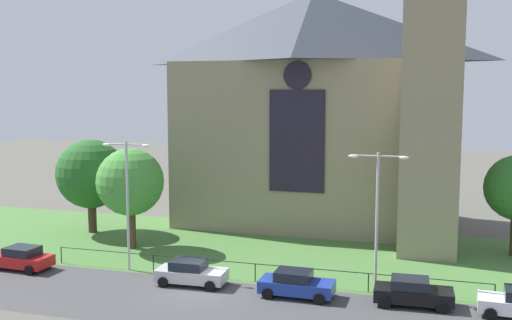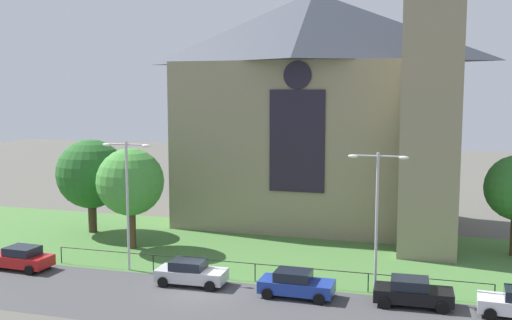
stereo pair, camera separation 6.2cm
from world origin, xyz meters
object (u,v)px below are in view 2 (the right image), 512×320
Objects in this scene: parked_car_red at (21,258)px; parked_car_blue at (296,284)px; tree_left_near at (130,182)px; streetlamp_far at (377,205)px; church_building at (320,106)px; streetlamp_near at (127,189)px; tree_left_far at (91,174)px; parked_car_silver at (191,273)px; parked_car_black at (412,292)px.

parked_car_red is 18.45m from parked_car_blue.
streetlamp_far reaches higher than tree_left_near.
church_building is 3.08× the size of streetlamp_near.
parked_car_blue is (19.55, -10.45, -4.10)m from tree_left_far.
tree_left_near is 0.88× the size of streetlamp_near.
streetlamp_near is 1.03× the size of streetlamp_far.
tree_left_near reaches higher than parked_car_red.
tree_left_far is 1.80× the size of parked_car_silver.
parked_car_silver is 12.93m from parked_car_black.
church_building is 3.18× the size of streetlamp_far.
tree_left_far is at bearing 139.85° from parked_car_silver.
tree_left_near is at bearing -134.67° from church_building.
parked_car_red and parked_car_black have the same top height.
parked_car_red is 1.00× the size of parked_car_silver.
parked_car_red is at bearing -165.04° from streetlamp_near.
parked_car_silver is at bearing 178.51° from parked_car_black.
tree_left_far is 11.26m from parked_car_red.
parked_car_silver is at bearing 178.32° from parked_car_blue.
parked_car_red is (-4.42, -6.83, -4.19)m from tree_left_near.
parked_car_red and parked_car_blue have the same top height.
streetlamp_far is 1.94× the size of parked_car_blue.
tree_left_near is 18.96m from streetlamp_far.
tree_left_far is 22.55m from parked_car_blue.
church_building reaches higher than streetlamp_near.
church_building is at bearing 25.70° from tree_left_far.
streetlamp_far reaches higher than parked_car_red.
streetlamp_far is at bearing 24.26° from parked_car_blue.
parked_car_red is 11.92m from parked_car_silver.
streetlamp_near is at bearing -118.85° from church_building.
tree_left_near is at bearing 116.46° from streetlamp_near.
streetlamp_near is (2.48, -4.98, 0.41)m from tree_left_near.
parked_car_silver is at bearing -17.72° from streetlamp_near.
parked_car_silver is (11.91, 0.24, 0.00)m from parked_car_red.
parked_car_red is 1.00× the size of parked_car_black.
parked_car_red is at bearing 178.68° from parked_car_black.
streetlamp_far is 11.79m from parked_car_silver.
tree_left_far is 1.82× the size of parked_car_blue.
church_building reaches higher than streetlamp_far.
tree_left_near is 5.58m from streetlamp_near.
parked_car_black is (17.95, -1.42, -4.60)m from streetlamp_near.
tree_left_near is (-11.80, -11.94, -5.33)m from church_building.
streetlamp_near is at bearing 180.00° from streetlamp_far.
streetlamp_far is 5.15m from parked_car_black.
streetlamp_near is at bearing -162.34° from parked_car_red.
parked_car_silver is at bearing -41.30° from tree_left_near.
tree_left_far is (-5.51, 3.61, -0.10)m from tree_left_near.
tree_left_near is 9.15m from parked_car_red.
church_building is at bearing 45.33° from tree_left_near.
streetlamp_far is (23.81, -8.59, 0.37)m from tree_left_far.
parked_car_blue is at bearing -177.37° from parked_car_red.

